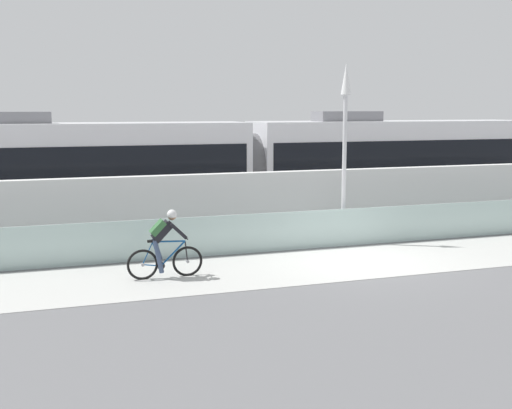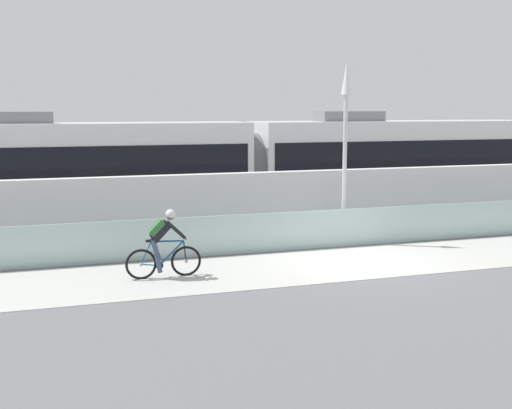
# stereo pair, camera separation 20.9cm
# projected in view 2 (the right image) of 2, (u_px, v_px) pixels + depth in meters

# --- Properties ---
(ground_plane) EXTENTS (200.00, 200.00, 0.00)m
(ground_plane) POSITION_uv_depth(u_px,v_px,m) (360.00, 262.00, 16.14)
(ground_plane) COLOR slate
(bike_path_deck) EXTENTS (32.00, 3.20, 0.01)m
(bike_path_deck) POSITION_uv_depth(u_px,v_px,m) (360.00, 262.00, 16.14)
(bike_path_deck) COLOR beige
(bike_path_deck) RESTS_ON ground
(glass_parapet) EXTENTS (32.00, 0.05, 1.08)m
(glass_parapet) POSITION_uv_depth(u_px,v_px,m) (331.00, 228.00, 17.80)
(glass_parapet) COLOR #ADC6C1
(glass_parapet) RESTS_ON ground
(concrete_barrier_wall) EXTENTS (32.00, 0.36, 2.02)m
(concrete_barrier_wall) POSITION_uv_depth(u_px,v_px,m) (307.00, 203.00, 19.43)
(concrete_barrier_wall) COLOR silver
(concrete_barrier_wall) RESTS_ON ground
(tram_rail_near) EXTENTS (32.00, 0.08, 0.01)m
(tram_rail_near) POSITION_uv_depth(u_px,v_px,m) (280.00, 221.00, 21.92)
(tram_rail_near) COLOR #595654
(tram_rail_near) RESTS_ON ground
(tram_rail_far) EXTENTS (32.00, 0.08, 0.01)m
(tram_rail_far) POSITION_uv_depth(u_px,v_px,m) (267.00, 215.00, 23.27)
(tram_rail_far) COLOR #595654
(tram_rail_far) RESTS_ON ground
(tram) EXTENTS (22.56, 2.54, 3.81)m
(tram) POSITION_uv_depth(u_px,v_px,m) (250.00, 166.00, 22.05)
(tram) COLOR silver
(tram) RESTS_ON ground
(cyclist_on_bike) EXTENTS (1.77, 0.58, 1.61)m
(cyclist_on_bike) POSITION_uv_depth(u_px,v_px,m) (163.00, 244.00, 14.51)
(cyclist_on_bike) COLOR black
(cyclist_on_bike) RESTS_ON ground
(lamp_post_antenna) EXTENTS (0.28, 0.28, 5.20)m
(lamp_post_antenna) POSITION_uv_depth(u_px,v_px,m) (345.00, 130.00, 17.82)
(lamp_post_antenna) COLOR gray
(lamp_post_antenna) RESTS_ON ground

